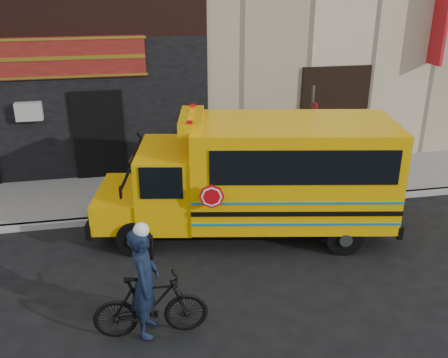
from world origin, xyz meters
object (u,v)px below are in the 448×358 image
sign_pole (310,140)px  cyclist (145,285)px  school_bus (262,174)px  bicycle (151,306)px

sign_pole → cyclist: (-4.52, -4.60, -0.75)m
school_bus → cyclist: bearing=-132.2°
school_bus → sign_pole: size_ratio=2.27×
school_bus → cyclist: size_ratio=3.62×
bicycle → sign_pole: bearing=-41.1°
bicycle → school_bus: bearing=-38.5°
bicycle → cyclist: bearing=64.3°
sign_pole → cyclist: 6.49m
school_bus → bicycle: 4.29m
bicycle → cyclist: 0.41m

